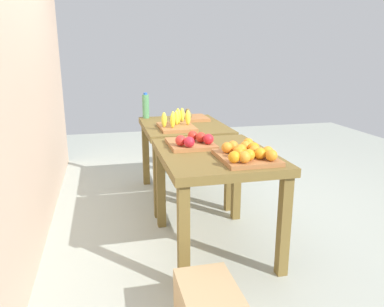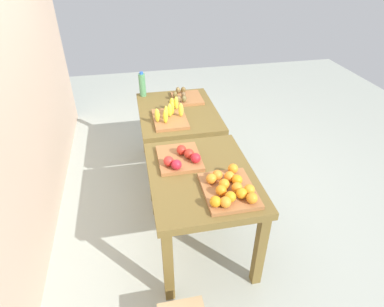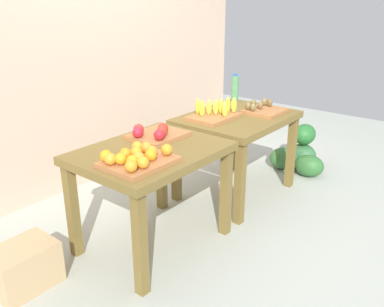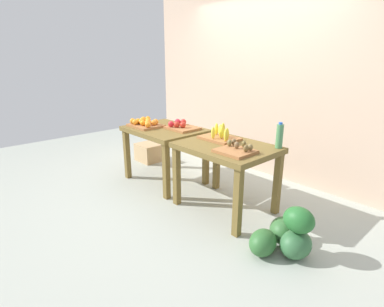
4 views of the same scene
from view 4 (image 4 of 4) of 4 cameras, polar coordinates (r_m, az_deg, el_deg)
ground_plane at (r=3.97m, az=0.06°, el=-7.42°), size 8.00×8.00×0.00m
back_wall at (r=4.61m, az=13.02°, el=15.00°), size 4.40×0.12×3.00m
display_table_left at (r=4.15m, az=-5.15°, el=3.29°), size 1.04×0.80×0.77m
display_table_right at (r=3.36m, az=6.51°, el=-0.26°), size 1.04×0.80×0.77m
orange_bin at (r=4.25m, az=-8.86°, el=5.67°), size 0.44×0.37×0.11m
apple_bin at (r=4.05m, az=-2.09°, el=5.17°), size 0.42×0.34×0.11m
banana_crate at (r=3.52m, az=5.31°, el=3.33°), size 0.44×0.32×0.17m
kiwi_bin at (r=3.08m, az=8.38°, el=0.73°), size 0.36×0.33×0.10m
water_bottle at (r=3.30m, az=16.22°, el=3.21°), size 0.07×0.07×0.28m
watermelon_pile at (r=2.91m, az=17.15°, el=-14.53°), size 0.53×0.66×0.48m
cardboard_produce_box at (r=5.16m, az=-8.34°, el=0.19°), size 0.40×0.30×0.29m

